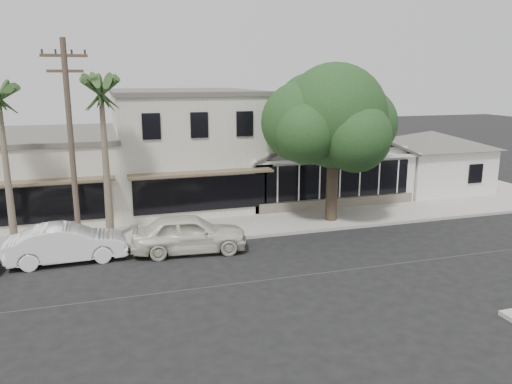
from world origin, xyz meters
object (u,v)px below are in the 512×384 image
object	(u,v)px
utility_pole	(71,144)
car_0	(189,233)
car_1	(67,243)
shade_tree	(331,119)

from	to	relation	value
utility_pole	car_0	size ratio (longest dim) A/B	1.81
car_1	car_0	bearing A→B (deg)	-95.84
car_1	utility_pole	bearing A→B (deg)	-28.45
utility_pole	car_0	distance (m)	6.16
car_0	utility_pole	bearing A→B (deg)	80.80
car_1	shade_tree	world-z (taller)	shade_tree
car_1	shade_tree	bearing A→B (deg)	-82.02
car_0	shade_tree	size ratio (longest dim) A/B	0.61
shade_tree	utility_pole	bearing A→B (deg)	-173.86
car_0	car_1	distance (m)	5.01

